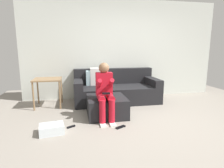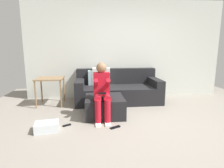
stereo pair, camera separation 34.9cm
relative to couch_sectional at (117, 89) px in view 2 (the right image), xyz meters
name	(u,v)px [view 2 (the right image)]	position (x,y,z in m)	size (l,w,h in m)	color
ground_plane	(147,126)	(0.31, -1.69, -0.31)	(7.08, 7.08, 0.00)	gray
wall_back	(126,50)	(0.31, 0.48, 1.02)	(5.44, 0.10, 2.67)	silver
couch_sectional	(117,89)	(0.00, 0.00, 0.00)	(2.15, 1.00, 0.88)	black
ottoman	(105,106)	(-0.40, -1.03, -0.12)	(0.78, 0.81, 0.39)	black
person_seated	(102,90)	(-0.46, -1.25, 0.28)	(0.32, 0.62, 1.10)	red
storage_bin	(47,127)	(-1.42, -1.68, -0.24)	(0.39, 0.29, 0.15)	silver
side_table	(50,82)	(-1.66, -0.15, 0.27)	(0.63, 0.59, 0.67)	olive
remote_near_ottoman	(115,127)	(-0.26, -1.69, -0.30)	(0.19, 0.06, 0.02)	black
remote_by_storage_bin	(67,125)	(-1.11, -1.51, -0.30)	(0.15, 0.05, 0.02)	black
remote_under_side_table	(51,121)	(-1.45, -1.27, -0.30)	(0.18, 0.05, 0.02)	black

